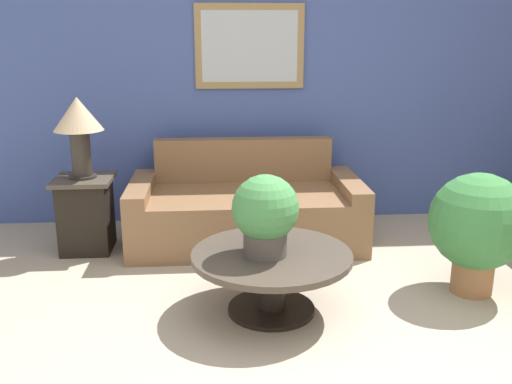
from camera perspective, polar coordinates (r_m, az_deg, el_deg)
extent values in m
plane|color=tan|center=(3.26, 10.89, -16.89)|extent=(20.00, 20.00, 0.00)
cube|color=#42569E|center=(5.36, 4.31, 10.94)|extent=(7.91, 0.06, 2.60)
cube|color=#997A4C|center=(5.25, -0.64, 14.35)|extent=(0.98, 0.03, 0.74)
cube|color=#B2BCC6|center=(5.24, -0.63, 14.35)|extent=(0.86, 0.01, 0.62)
cube|color=brown|center=(4.85, -0.99, -2.55)|extent=(1.57, 0.97, 0.45)
cube|color=brown|center=(5.13, -1.27, 3.27)|extent=(1.57, 0.16, 0.38)
cube|color=brown|center=(4.87, -11.36, -2.18)|extent=(0.18, 0.97, 0.55)
cube|color=brown|center=(4.96, 9.17, -1.73)|extent=(0.18, 0.97, 0.55)
cylinder|color=black|center=(3.77, 1.53, -11.58)|extent=(0.56, 0.56, 0.03)
cylinder|color=black|center=(3.69, 1.55, -9.06)|extent=(0.18, 0.18, 0.33)
cylinder|color=#473D33|center=(3.61, 1.58, -6.36)|extent=(1.02, 1.02, 0.04)
cube|color=black|center=(4.86, -16.61, -2.33)|extent=(0.39, 0.39, 0.58)
cube|color=#473D33|center=(4.78, -16.89, 1.18)|extent=(0.46, 0.46, 0.03)
cylinder|color=#2D2823|center=(4.77, -16.92, 1.50)|extent=(0.22, 0.22, 0.02)
cylinder|color=#2D2823|center=(4.73, -17.10, 3.75)|extent=(0.15, 0.15, 0.36)
cone|color=tan|center=(4.68, -17.41, 7.48)|extent=(0.39, 0.39, 0.26)
cylinder|color=#4C4742|center=(3.54, 0.93, -5.17)|extent=(0.27, 0.27, 0.15)
sphere|color=#428447|center=(3.47, 0.94, -1.62)|extent=(0.41, 0.41, 0.41)
cylinder|color=#9E6B42|center=(4.24, 20.82, -7.64)|extent=(0.28, 0.28, 0.27)
sphere|color=#387A3D|center=(4.11, 21.33, -2.75)|extent=(0.66, 0.66, 0.66)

